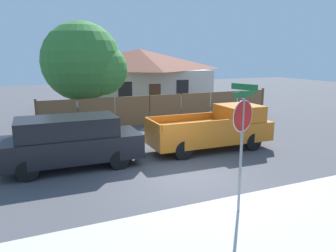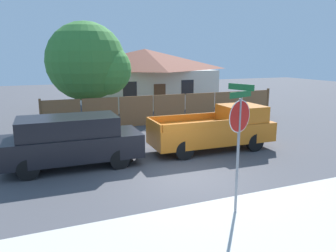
# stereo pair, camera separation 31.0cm
# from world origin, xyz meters

# --- Properties ---
(ground_plane) EXTENTS (80.00, 80.00, 0.00)m
(ground_plane) POSITION_xyz_m (0.00, 0.00, 0.00)
(ground_plane) COLOR #47474C
(sidewalk_strip) EXTENTS (36.00, 3.20, 0.01)m
(sidewalk_strip) POSITION_xyz_m (0.00, -3.60, 0.00)
(sidewalk_strip) COLOR beige
(sidewalk_strip) RESTS_ON ground
(wooden_fence) EXTENTS (14.62, 0.12, 1.85)m
(wooden_fence) POSITION_xyz_m (2.93, 8.49, 0.88)
(wooden_fence) COLOR brown
(wooden_fence) RESTS_ON ground
(house) EXTENTS (10.78, 7.23, 4.56)m
(house) POSITION_xyz_m (3.96, 16.22, 2.36)
(house) COLOR beige
(house) RESTS_ON ground
(oak_tree) EXTENTS (4.73, 4.50, 5.94)m
(oak_tree) POSITION_xyz_m (-1.45, 9.85, 3.59)
(oak_tree) COLOR brown
(oak_tree) RESTS_ON ground
(red_suv) EXTENTS (4.97, 2.00, 1.88)m
(red_suv) POSITION_xyz_m (-3.42, 2.48, 1.01)
(red_suv) COLOR black
(red_suv) RESTS_ON ground
(orange_pickup) EXTENTS (5.38, 1.97, 1.88)m
(orange_pickup) POSITION_xyz_m (2.66, 2.47, 0.91)
(orange_pickup) COLOR orange
(orange_pickup) RESTS_ON ground
(stop_sign) EXTENTS (0.79, 0.72, 3.35)m
(stop_sign) POSITION_xyz_m (0.12, -2.83, 2.28)
(stop_sign) COLOR gray
(stop_sign) RESTS_ON ground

